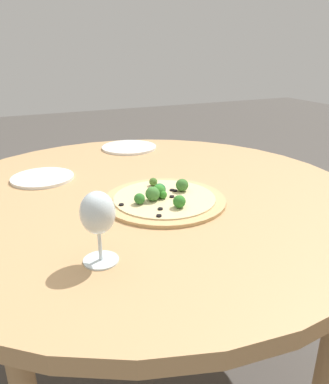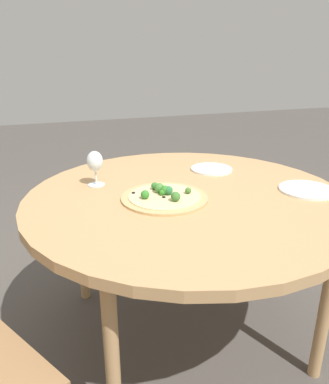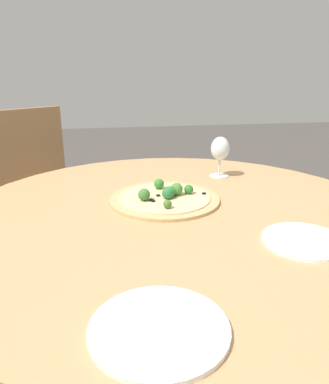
% 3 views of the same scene
% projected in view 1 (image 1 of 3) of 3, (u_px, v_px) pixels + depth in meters
% --- Properties ---
extents(ground_plane, '(12.00, 12.00, 0.00)m').
position_uv_depth(ground_plane, '(148.00, 364.00, 1.44)').
color(ground_plane, '#4C4742').
extents(dining_table, '(1.37, 1.37, 0.72)m').
position_uv_depth(dining_table, '(145.00, 205.00, 1.20)').
color(dining_table, tan).
rests_on(dining_table, ground_plane).
extents(pizza, '(0.36, 0.36, 0.06)m').
position_uv_depth(pizza, '(164.00, 198.00, 1.09)').
color(pizza, tan).
rests_on(pizza, dining_table).
extents(wine_glass, '(0.08, 0.08, 0.16)m').
position_uv_depth(wine_glass, '(98.00, 215.00, 0.75)').
color(wine_glass, silver).
rests_on(wine_glass, dining_table).
extents(plate_near, '(0.24, 0.24, 0.01)m').
position_uv_depth(plate_near, '(129.00, 147.00, 1.66)').
color(plate_near, white).
rests_on(plate_near, dining_table).
extents(plate_far, '(0.21, 0.21, 0.01)m').
position_uv_depth(plate_far, '(43.00, 178.00, 1.28)').
color(plate_far, white).
rests_on(plate_far, dining_table).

